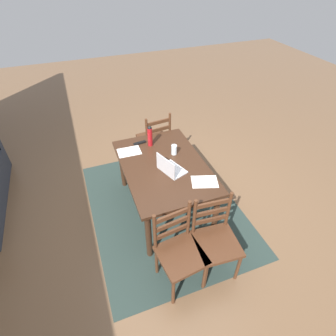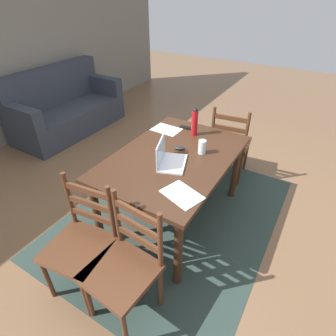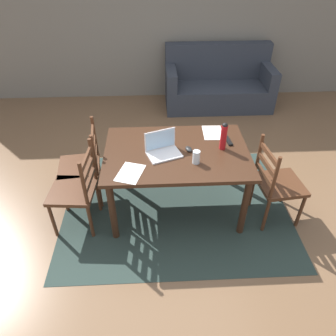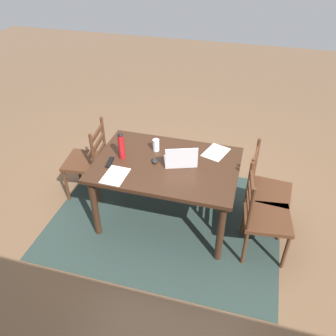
{
  "view_description": "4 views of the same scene",
  "coord_description": "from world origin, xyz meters",
  "views": [
    {
      "loc": [
        -2.44,
        0.85,
        2.84
      ],
      "look_at": [
        0.09,
        -0.09,
        0.61
      ],
      "focal_mm": 28.81,
      "sensor_mm": 36.0,
      "label": 1
    },
    {
      "loc": [
        -1.85,
        -1.05,
        2.08
      ],
      "look_at": [
        0.11,
        0.13,
        0.51
      ],
      "focal_mm": 29.1,
      "sensor_mm": 36.0,
      "label": 2
    },
    {
      "loc": [
        -0.22,
        -2.61,
        2.58
      ],
      "look_at": [
        -0.09,
        0.01,
        0.54
      ],
      "focal_mm": 33.87,
      "sensor_mm": 36.0,
      "label": 3
    },
    {
      "loc": [
        -0.77,
        2.74,
        2.77
      ],
      "look_at": [
        -0.02,
        0.0,
        0.7
      ],
      "focal_mm": 36.78,
      "sensor_mm": 36.0,
      "label": 4
    }
  ],
  "objects": [
    {
      "name": "dining_table",
      "position": [
        0.0,
        0.0,
        0.67
      ],
      "size": [
        1.46,
        1.0,
        0.76
      ],
      "color": "#382114",
      "rests_on": "ground"
    },
    {
      "name": "laptop",
      "position": [
        -0.14,
        -0.02,
        0.82
      ],
      "size": [
        0.38,
        0.32,
        0.23
      ],
      "color": "silver",
      "rests_on": "dining_table"
    },
    {
      "name": "chair_left_near",
      "position": [
        -1.02,
        -0.2,
        0.46
      ],
      "size": [
        0.47,
        0.47,
        0.95
      ],
      "color": "#4C2B19",
      "rests_on": "ground"
    },
    {
      "name": "couch",
      "position": [
        0.9,
        2.56,
        0.36
      ],
      "size": [
        1.8,
        0.8,
        1.0
      ],
      "color": "#2D333D",
      "rests_on": "ground"
    },
    {
      "name": "computer_mouse",
      "position": [
        0.12,
        0.01,
        0.78
      ],
      "size": [
        0.09,
        0.11,
        0.03
      ],
      "primitive_type": "ellipsoid",
      "rotation": [
        0.0,
        0.0,
        0.34
      ],
      "color": "black",
      "rests_on": "dining_table"
    },
    {
      "name": "drinking_glass",
      "position": [
        0.17,
        -0.2,
        0.83
      ],
      "size": [
        0.07,
        0.07,
        0.13
      ],
      "primitive_type": "cylinder",
      "color": "silver",
      "rests_on": "dining_table"
    },
    {
      "name": "chair_right_near",
      "position": [
        1.02,
        -0.2,
        0.46
      ],
      "size": [
        0.49,
        0.49,
        0.95
      ],
      "color": "#4C2B19",
      "rests_on": "ground"
    },
    {
      "name": "area_rug",
      "position": [
        0.0,
        0.0,
        0.0
      ],
      "size": [
        2.51,
        1.96,
        0.01
      ],
      "primitive_type": "cube",
      "color": "#283833",
      "rests_on": "ground"
    },
    {
      "name": "paper_stack_left",
      "position": [
        0.42,
        0.33,
        0.76
      ],
      "size": [
        0.22,
        0.3,
        0.0
      ],
      "primitive_type": "cube",
      "rotation": [
        0.0,
        0.0,
        -0.03
      ],
      "color": "white",
      "rests_on": "dining_table"
    },
    {
      "name": "ground_plane",
      "position": [
        0.0,
        0.0,
        0.0
      ],
      "size": [
        14.0,
        14.0,
        0.0
      ],
      "primitive_type": "plane",
      "color": "brown"
    },
    {
      "name": "water_bottle",
      "position": [
        0.47,
        0.03,
        0.91
      ],
      "size": [
        0.06,
        0.06,
        0.29
      ],
      "color": "#A81419",
      "rests_on": "dining_table"
    },
    {
      "name": "tv_remote",
      "position": [
        0.55,
        0.15,
        0.77
      ],
      "size": [
        0.06,
        0.17,
        0.02
      ],
      "primitive_type": "cube",
      "rotation": [
        0.0,
        0.0,
        0.12
      ],
      "color": "black",
      "rests_on": "dining_table"
    },
    {
      "name": "paper_stack_right",
      "position": [
        -0.45,
        -0.33,
        0.76
      ],
      "size": [
        0.29,
        0.35,
        0.0
      ],
      "primitive_type": "cube",
      "rotation": [
        0.0,
        0.0,
        -0.32
      ],
      "color": "white",
      "rests_on": "dining_table"
    },
    {
      "name": "chair_left_far",
      "position": [
        -1.02,
        0.2,
        0.46
      ],
      "size": [
        0.49,
        0.49,
        0.95
      ],
      "color": "#4C2B19",
      "rests_on": "ground"
    }
  ]
}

